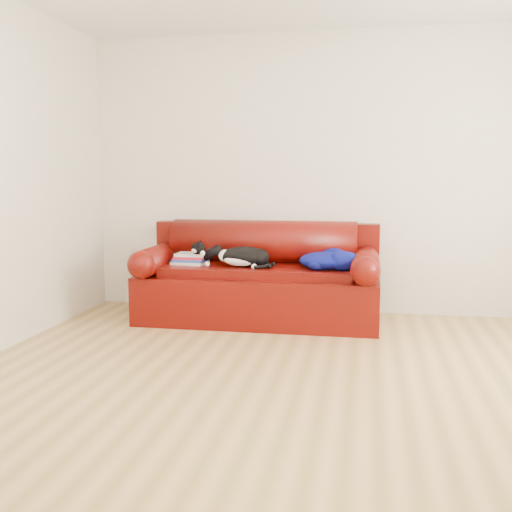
{
  "coord_description": "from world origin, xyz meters",
  "views": [
    {
      "loc": [
        0.39,
        -3.67,
        1.29
      ],
      "look_at": [
        -0.55,
        1.35,
        0.6
      ],
      "focal_mm": 42.0,
      "sensor_mm": 36.0,
      "label": 1
    }
  ],
  "objects": [
    {
      "name": "ground",
      "position": [
        0.0,
        0.0,
        0.0
      ],
      "size": [
        4.5,
        4.5,
        0.0
      ],
      "primitive_type": "plane",
      "color": "olive",
      "rests_on": "ground"
    },
    {
      "name": "room_shell",
      "position": [
        0.12,
        0.02,
        1.67
      ],
      "size": [
        4.52,
        4.02,
        2.61
      ],
      "color": "beige",
      "rests_on": "ground"
    },
    {
      "name": "sofa_base",
      "position": [
        -0.55,
        1.49,
        0.24
      ],
      "size": [
        2.1,
        0.9,
        0.5
      ],
      "color": "#370602",
      "rests_on": "ground"
    },
    {
      "name": "sofa_back",
      "position": [
        -0.55,
        1.74,
        0.54
      ],
      "size": [
        2.1,
        1.01,
        0.88
      ],
      "color": "#370602",
      "rests_on": "ground"
    },
    {
      "name": "book_stack",
      "position": [
        -1.16,
        1.45,
        0.55
      ],
      "size": [
        0.32,
        0.26,
        0.1
      ],
      "rotation": [
        0.0,
        0.0,
        -0.06
      ],
      "color": "beige",
      "rests_on": "sofa_base"
    },
    {
      "name": "cat",
      "position": [
        -0.66,
        1.37,
        0.58
      ],
      "size": [
        0.6,
        0.28,
        0.22
      ],
      "rotation": [
        0.0,
        0.0,
        -0.13
      ],
      "color": "black",
      "rests_on": "sofa_base"
    },
    {
      "name": "blanket",
      "position": [
        0.07,
        1.42,
        0.57
      ],
      "size": [
        0.56,
        0.5,
        0.17
      ],
      "rotation": [
        0.0,
        0.0,
        -0.13
      ],
      "color": "#080244",
      "rests_on": "sofa_base"
    }
  ]
}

